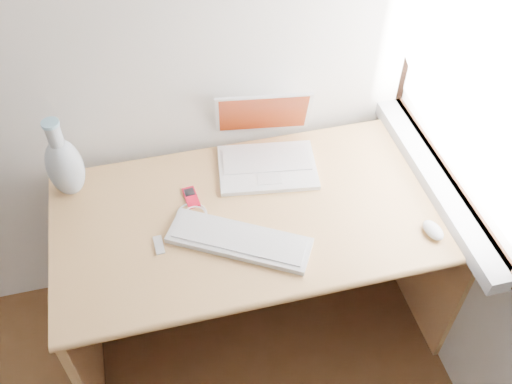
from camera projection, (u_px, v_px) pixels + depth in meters
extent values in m
cube|color=white|center=(493.00, 55.00, 1.72)|extent=(0.01, 0.90, 1.00)
cube|color=gray|center=(435.00, 181.00, 2.10)|extent=(0.10, 0.96, 0.06)
cube|color=white|center=(473.00, 50.00, 1.68)|extent=(0.02, 0.84, 0.92)
cube|color=tan|center=(259.00, 213.00, 2.04)|extent=(1.46, 0.73, 0.03)
cube|color=tan|center=(80.00, 311.00, 2.20)|extent=(0.03, 0.69, 0.74)
cube|color=tan|center=(420.00, 242.00, 2.44)|extent=(0.03, 0.69, 0.74)
cube|color=tan|center=(239.00, 194.00, 2.46)|extent=(1.39, 0.03, 0.50)
cube|color=white|center=(267.00, 167.00, 2.16)|extent=(0.40, 0.31, 0.02)
cube|color=white|center=(267.00, 165.00, 2.15)|extent=(0.35, 0.19, 0.00)
cube|color=white|center=(259.00, 121.00, 2.15)|extent=(0.38, 0.15, 0.23)
cube|color=#9C3711|center=(259.00, 121.00, 2.15)|extent=(0.35, 0.12, 0.20)
cube|color=silver|center=(239.00, 240.00, 1.92)|extent=(0.49, 0.37, 0.02)
cube|color=white|center=(239.00, 238.00, 1.91)|extent=(0.44, 0.32, 0.00)
ellipsoid|color=white|center=(433.00, 230.00, 1.94)|extent=(0.07, 0.10, 0.03)
cube|color=red|center=(191.00, 197.00, 2.06)|extent=(0.06, 0.11, 0.01)
cube|color=black|center=(191.00, 196.00, 2.06)|extent=(0.04, 0.04, 0.00)
torus|color=silver|center=(192.00, 214.00, 2.01)|extent=(0.14, 0.14, 0.01)
cube|color=silver|center=(159.00, 245.00, 1.92)|extent=(0.03, 0.08, 0.01)
ellipsoid|color=#AFBCCA|center=(65.00, 168.00, 2.00)|extent=(0.13, 0.13, 0.24)
cylinder|color=#AFBCCA|center=(54.00, 135.00, 1.89)|extent=(0.05, 0.05, 0.10)
cylinder|color=#92CDE9|center=(50.00, 123.00, 1.85)|extent=(0.06, 0.06, 0.01)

